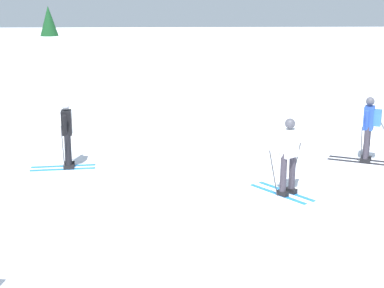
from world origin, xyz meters
The scene contains 6 objects.
ground_plane centered at (0.00, 0.00, 0.00)m, with size 120.00×120.00×0.00m, color white.
far_snow_ridge centered at (0.00, 20.34, 1.09)m, with size 80.00×7.29×2.18m, color white.
skier_black centered at (-3.97, 4.92, 0.92)m, with size 1.63×1.00×1.71m.
skier_white centered at (1.13, 2.77, 0.92)m, with size 1.26×1.50×1.71m.
skier_blue centered at (3.69, 5.18, 0.95)m, with size 1.61×1.00×1.71m.
conifer_far_right centered at (-7.19, 19.13, 2.17)m, with size 1.72×1.72×3.59m.
Camera 1 is at (-1.35, -9.05, 4.35)m, focal length 54.02 mm.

